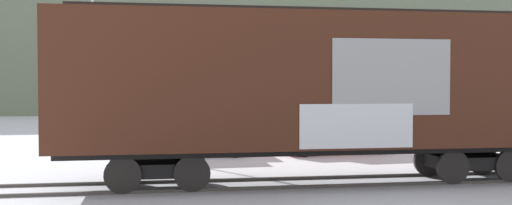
{
  "coord_description": "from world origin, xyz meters",
  "views": [
    {
      "loc": [
        -5.15,
        -15.38,
        2.69
      ],
      "look_at": [
        -1.93,
        2.47,
        2.13
      ],
      "focal_mm": 41.28,
      "sensor_mm": 36.0,
      "label": 1
    }
  ],
  "objects": [
    {
      "name": "track",
      "position": [
        -1.12,
        0.01,
        0.04
      ],
      "size": [
        60.02,
        3.13,
        0.08
      ],
      "color": "#4C4742",
      "rests_on": "ground_plane"
    },
    {
      "name": "ground_plane",
      "position": [
        0.0,
        0.0,
        0.0
      ],
      "size": [
        260.0,
        260.0,
        0.0
      ],
      "primitive_type": "plane",
      "color": "silver"
    },
    {
      "name": "flagpole",
      "position": [
        -7.71,
        10.78,
        5.86
      ],
      "size": [
        1.15,
        0.63,
        9.7
      ],
      "color": "silver",
      "rests_on": "ground_plane"
    },
    {
      "name": "parked_car_silver",
      "position": [
        -3.57,
        6.79,
        0.83
      ],
      "size": [
        4.07,
        2.09,
        1.64
      ],
      "color": "#B7BABF",
      "rests_on": "ground_plane"
    },
    {
      "name": "parked_car_red",
      "position": [
        1.89,
        6.72,
        0.82
      ],
      "size": [
        4.67,
        2.3,
        1.59
      ],
      "color": "#B21E1E",
      "rests_on": "ground_plane"
    },
    {
      "name": "hillside",
      "position": [
        0.03,
        58.35,
        6.09
      ],
      "size": [
        150.27,
        42.6,
        17.07
      ],
      "color": "slate",
      "rests_on": "ground_plane"
    },
    {
      "name": "freight_car",
      "position": [
        -0.61,
        -0.0,
        2.71
      ],
      "size": [
        14.08,
        3.25,
        4.76
      ],
      "color": "#472316",
      "rests_on": "ground_plane"
    }
  ]
}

